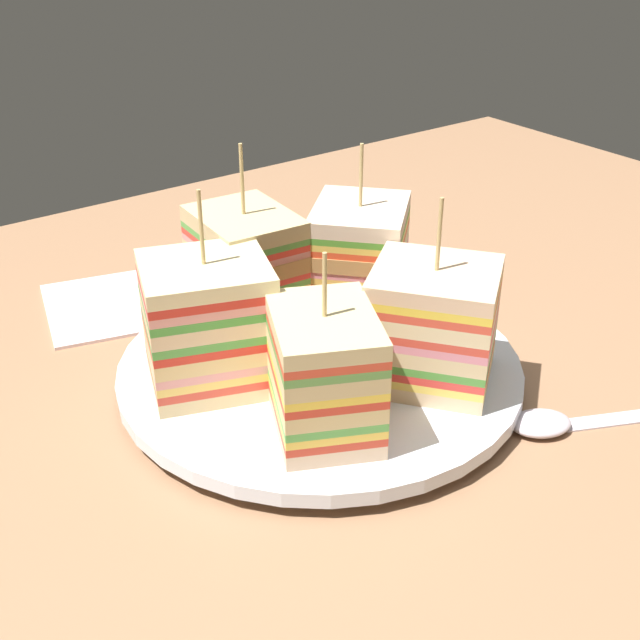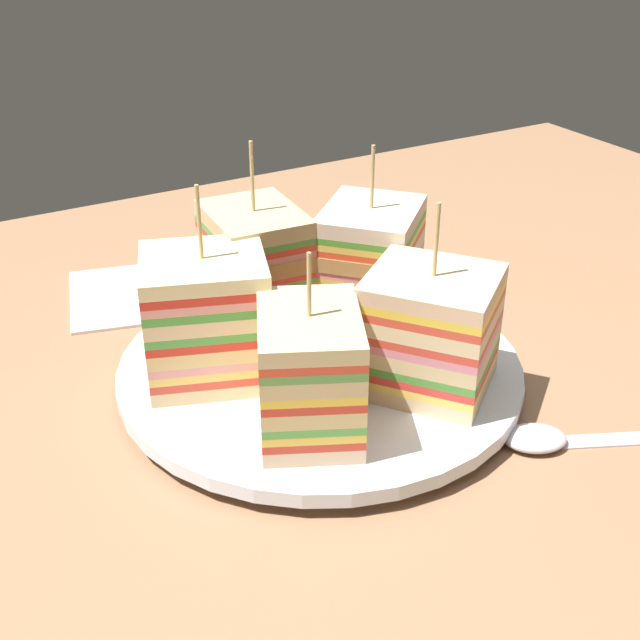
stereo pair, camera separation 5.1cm
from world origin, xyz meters
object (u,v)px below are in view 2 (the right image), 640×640
(sandwich_wedge_2, at_px, (256,268))
(sandwich_wedge_4, at_px, (310,373))
(sandwich_wedge_3, at_px, (207,318))
(sandwich_wedge_1, at_px, (369,264))
(plate, at_px, (320,370))
(spoon, at_px, (569,438))
(sandwich_wedge_0, at_px, (429,331))
(napkin, at_px, (159,290))

(sandwich_wedge_2, height_order, sandwich_wedge_4, sandwich_wedge_2)
(sandwich_wedge_3, bearing_deg, sandwich_wedge_1, 26.22)
(plate, xyz_separation_m, spoon, (0.09, -0.13, -0.01))
(sandwich_wedge_1, height_order, sandwich_wedge_2, sandwich_wedge_2)
(sandwich_wedge_0, distance_m, napkin, 0.25)
(plate, height_order, sandwich_wedge_3, sandwich_wedge_3)
(sandwich_wedge_2, bearing_deg, sandwich_wedge_0, 27.63)
(plate, bearing_deg, sandwich_wedge_4, -124.34)
(plate, height_order, spoon, plate)
(sandwich_wedge_1, height_order, sandwich_wedge_4, sandwich_wedge_1)
(spoon, xyz_separation_m, napkin, (-0.14, 0.30, -0.00))
(sandwich_wedge_1, xyz_separation_m, sandwich_wedge_3, (-0.13, -0.01, -0.00))
(sandwich_wedge_3, height_order, spoon, sandwich_wedge_3)
(plate, distance_m, sandwich_wedge_4, 0.08)
(sandwich_wedge_0, height_order, sandwich_wedge_1, sandwich_wedge_1)
(plate, relative_size, sandwich_wedge_0, 2.19)
(sandwich_wedge_2, bearing_deg, plate, 12.72)
(sandwich_wedge_4, xyz_separation_m, napkin, (-0.01, 0.23, -0.05))
(plate, height_order, napkin, plate)
(plate, xyz_separation_m, sandwich_wedge_2, (-0.01, 0.07, 0.05))
(sandwich_wedge_1, distance_m, napkin, 0.18)
(plate, xyz_separation_m, sandwich_wedge_3, (-0.07, 0.02, 0.05))
(sandwich_wedge_4, xyz_separation_m, spoon, (0.13, -0.07, -0.05))
(sandwich_wedge_2, relative_size, napkin, 0.94)
(sandwich_wedge_3, relative_size, napkin, 0.91)
(sandwich_wedge_4, distance_m, napkin, 0.24)
(sandwich_wedge_4, bearing_deg, sandwich_wedge_0, -62.53)
(sandwich_wedge_3, distance_m, sandwich_wedge_4, 0.08)
(napkin, bearing_deg, plate, -75.19)
(spoon, bearing_deg, sandwich_wedge_1, -53.21)
(sandwich_wedge_1, distance_m, sandwich_wedge_3, 0.13)
(plate, xyz_separation_m, sandwich_wedge_4, (-0.04, -0.06, 0.04))
(sandwich_wedge_1, xyz_separation_m, napkin, (-0.11, 0.14, -0.05))
(napkin, bearing_deg, spoon, -65.07)
(sandwich_wedge_2, height_order, spoon, sandwich_wedge_2)
(sandwich_wedge_2, bearing_deg, napkin, -157.49)
(sandwich_wedge_0, bearing_deg, sandwich_wedge_1, -47.87)
(plate, relative_size, sandwich_wedge_3, 2.08)
(sandwich_wedge_1, bearing_deg, plate, -11.72)
(plate, relative_size, sandwich_wedge_2, 2.02)
(sandwich_wedge_0, bearing_deg, sandwich_wedge_4, 54.34)
(napkin, bearing_deg, sandwich_wedge_4, -88.25)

